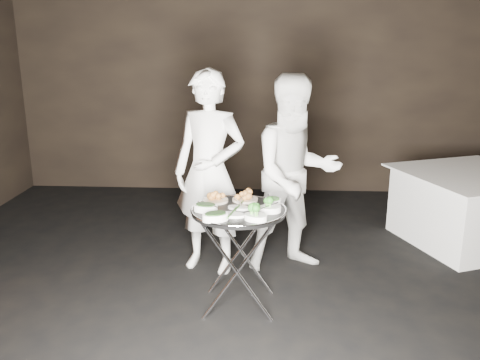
# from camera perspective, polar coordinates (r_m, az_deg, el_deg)

# --- Properties ---
(floor) EXTENTS (6.00, 7.00, 0.05)m
(floor) POSITION_cam_1_polar(r_m,az_deg,el_deg) (3.64, -1.06, -17.33)
(floor) COLOR black
(floor) RESTS_ON ground
(wall_back) EXTENTS (6.00, 0.05, 3.00)m
(wall_back) POSITION_cam_1_polar(r_m,az_deg,el_deg) (6.59, 1.25, 11.62)
(wall_back) COLOR black
(wall_back) RESTS_ON floor
(tray_stand) EXTENTS (0.52, 0.44, 0.76)m
(tray_stand) POSITION_cam_1_polar(r_m,az_deg,el_deg) (3.78, -0.13, -8.31)
(tray_stand) COLOR silver
(tray_stand) RESTS_ON floor
(serving_tray) EXTENTS (0.69, 0.69, 0.04)m
(serving_tray) POSITION_cam_1_polar(r_m,az_deg,el_deg) (3.65, -0.14, -3.46)
(serving_tray) COLOR black
(serving_tray) RESTS_ON tray_stand
(potato_plate_a) EXTENTS (0.19, 0.19, 0.07)m
(potato_plate_a) POSITION_cam_1_polar(r_m,az_deg,el_deg) (3.82, -2.78, -1.99)
(potato_plate_a) COLOR beige
(potato_plate_a) RESTS_ON serving_tray
(potato_plate_b) EXTENTS (0.20, 0.20, 0.07)m
(potato_plate_b) POSITION_cam_1_polar(r_m,az_deg,el_deg) (3.84, 0.58, -1.89)
(potato_plate_b) COLOR beige
(potato_plate_b) RESTS_ON serving_tray
(greens_bowl) EXTENTS (0.13, 0.13, 0.07)m
(greens_bowl) POSITION_cam_1_polar(r_m,az_deg,el_deg) (3.75, 3.68, -2.32)
(greens_bowl) COLOR white
(greens_bowl) RESTS_ON serving_tray
(asparagus_plate_a) EXTENTS (0.18, 0.12, 0.03)m
(asparagus_plate_a) POSITION_cam_1_polar(r_m,az_deg,el_deg) (3.66, -0.14, -3.05)
(asparagus_plate_a) COLOR white
(asparagus_plate_a) RESTS_ON serving_tray
(asparagus_plate_b) EXTENTS (0.20, 0.14, 0.04)m
(asparagus_plate_b) POSITION_cam_1_polar(r_m,az_deg,el_deg) (3.51, -0.90, -3.82)
(asparagus_plate_b) COLOR white
(asparagus_plate_b) RESTS_ON serving_tray
(spinach_bowl_a) EXTENTS (0.20, 0.16, 0.07)m
(spinach_bowl_a) POSITION_cam_1_polar(r_m,az_deg,el_deg) (3.61, -3.88, -3.01)
(spinach_bowl_a) COLOR white
(spinach_bowl_a) RESTS_ON serving_tray
(spinach_bowl_b) EXTENTS (0.21, 0.18, 0.07)m
(spinach_bowl_b) POSITION_cam_1_polar(r_m,az_deg,el_deg) (3.43, -2.77, -4.02)
(spinach_bowl_b) COLOR white
(spinach_bowl_b) RESTS_ON serving_tray
(broccoli_bowl_a) EXTENTS (0.19, 0.15, 0.07)m
(broccoli_bowl_a) POSITION_cam_1_polar(r_m,az_deg,el_deg) (3.59, 3.37, -3.15)
(broccoli_bowl_a) COLOR white
(broccoli_bowl_a) RESTS_ON serving_tray
(broccoli_bowl_b) EXTENTS (0.19, 0.17, 0.07)m
(broccoli_bowl_b) POSITION_cam_1_polar(r_m,az_deg,el_deg) (3.43, 1.77, -4.07)
(broccoli_bowl_b) COLOR white
(broccoli_bowl_b) RESTS_ON serving_tray
(serving_utensils) EXTENTS (0.58, 0.43, 0.01)m
(serving_utensils) POSITION_cam_1_polar(r_m,az_deg,el_deg) (3.70, 0.18, -2.25)
(serving_utensils) COLOR silver
(serving_utensils) RESTS_ON serving_tray
(waiter_left) EXTENTS (0.72, 0.58, 1.73)m
(waiter_left) POSITION_cam_1_polar(r_m,az_deg,el_deg) (4.29, -3.46, 0.83)
(waiter_left) COLOR white
(waiter_left) RESTS_ON floor
(waiter_right) EXTENTS (0.99, 0.87, 1.69)m
(waiter_right) POSITION_cam_1_polar(r_m,az_deg,el_deg) (4.32, 6.25, 0.59)
(waiter_right) COLOR white
(waiter_right) RESTS_ON floor
(dining_table) EXTENTS (1.24, 1.24, 0.71)m
(dining_table) POSITION_cam_1_polar(r_m,az_deg,el_deg) (5.47, 24.35, -2.86)
(dining_table) COLOR white
(dining_table) RESTS_ON floor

